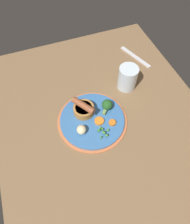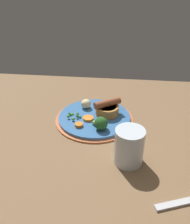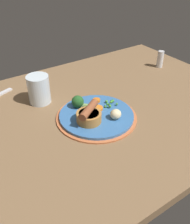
{
  "view_description": "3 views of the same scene",
  "coord_description": "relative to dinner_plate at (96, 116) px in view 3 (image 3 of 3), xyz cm",
  "views": [
    {
      "loc": [
        -30.32,
        16.55,
        69.22
      ],
      "look_at": [
        7.56,
        2.41,
        5.69
      ],
      "focal_mm": 32.0,
      "sensor_mm": 36.0,
      "label": 1
    },
    {
      "loc": [
        13.79,
        -67.0,
        49.57
      ],
      "look_at": [
        5.95,
        3.72,
        6.43
      ],
      "focal_mm": 40.0,
      "sensor_mm": 36.0,
      "label": 2
    },
    {
      "loc": [
        43.41,
        59.42,
        51.28
      ],
      "look_at": [
        6.6,
        4.66,
        5.79
      ],
      "focal_mm": 40.0,
      "sensor_mm": 36.0,
      "label": 3
    }
  ],
  "objects": [
    {
      "name": "carrot_slice_3",
      "position": [
        -1.87,
        -2.08,
        1.23
      ],
      "size": [
        3.58,
        3.58,
        0.78
      ],
      "primitive_type": "cylinder",
      "rotation": [
        0.0,
        0.0,
        3.15
      ],
      "color": "orange",
      "rests_on": "dinner_plate"
    },
    {
      "name": "salt_shaker",
      "position": [
        -46.67,
        -17.09,
        3.14
      ],
      "size": [
        2.87,
        2.87,
        7.51
      ],
      "color": "silver",
      "rests_on": "dining_table"
    },
    {
      "name": "carrot_slice_0",
      "position": [
        -4.28,
        -6.34,
        1.31
      ],
      "size": [
        3.7,
        3.7,
        0.95
      ],
      "primitive_type": "cylinder",
      "rotation": [
        0.0,
        0.0,
        5.45
      ],
      "color": "orange",
      "rests_on": "dinner_plate"
    },
    {
      "name": "pea_pile",
      "position": [
        -6.79,
        -1.58,
        1.74
      ],
      "size": [
        4.73,
        4.23,
        1.78
      ],
      "color": "#45862B",
      "rests_on": "dinner_plate"
    },
    {
      "name": "sausage_pudding",
      "position": [
        4.16,
        1.9,
        3.06
      ],
      "size": [
        9.2,
        7.89,
        5.57
      ],
      "rotation": [
        0.0,
        0.0,
        0.58
      ],
      "color": "#AD7538",
      "rests_on": "dinner_plate"
    },
    {
      "name": "broccoli_floret_near",
      "position": [
        2.73,
        -7.03,
        2.83
      ],
      "size": [
        5.17,
        5.1,
        4.17
      ],
      "rotation": [
        0.0,
        0.0,
        5.52
      ],
      "color": "#235623",
      "rests_on": "dinner_plate"
    },
    {
      "name": "drinking_glass",
      "position": [
        11.33,
        -19.51,
        4.52
      ],
      "size": [
        7.8,
        7.8,
        10.16
      ],
      "primitive_type": "cylinder",
      "color": "silver",
      "rests_on": "dining_table"
    },
    {
      "name": "potato_chunk_0",
      "position": [
        -3.66,
        5.39,
        2.47
      ],
      "size": [
        4.03,
        3.94,
        3.28
      ],
      "primitive_type": "ellipsoid",
      "rotation": [
        0.0,
        0.0,
        1.43
      ],
      "color": "beige",
      "rests_on": "dinner_plate"
    },
    {
      "name": "dinner_plate",
      "position": [
        0.0,
        0.0,
        0.0
      ],
      "size": [
        26.54,
        26.54,
        1.4
      ],
      "color": "#CC6B3D",
      "rests_on": "dining_table"
    },
    {
      "name": "dining_table",
      "position": [
        -5.7,
        -4.2,
        -2.07
      ],
      "size": [
        110.0,
        80.0,
        3.0
      ],
      "primitive_type": "cube",
      "color": "brown",
      "rests_on": "ground"
    }
  ]
}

